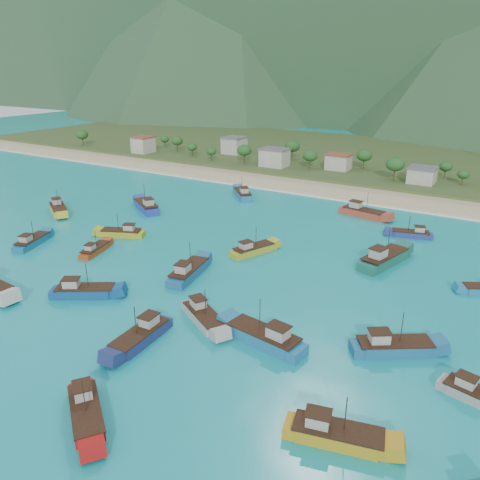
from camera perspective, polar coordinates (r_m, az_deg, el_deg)
The scene contains 25 objects.
ground at distance 87.70m, azimuth -6.20°, elevation -5.38°, with size 600.00×600.00×0.00m, color #0C888D.
beach at distance 154.03m, azimuth 11.92°, elevation 5.81°, with size 400.00×18.00×1.20m, color beige.
land at distance 211.30m, azimuth 17.69°, elevation 9.26°, with size 400.00×110.00×2.40m, color #385123.
surf_line at distance 145.39m, azimuth 10.63°, elevation 5.03°, with size 400.00×2.50×0.08m, color white.
village at distance 171.67m, azimuth 18.04°, elevation 8.33°, with size 212.83×27.78×6.66m.
vegetation at distance 175.57m, azimuth 14.45°, elevation 9.12°, with size 278.05×25.85×8.24m.
boat_0 at distance 105.87m, azimuth -17.24°, elevation -1.21°, with size 4.88×9.25×5.24m.
boat_1 at distance 55.64m, azimuth 11.56°, elevation -22.30°, with size 11.32×5.66×6.43m.
boat_2 at distance 114.25m, azimuth -14.18°, elevation 0.79°, with size 10.63×6.95×6.08m.
boat_3 at distance 69.59m, azimuth 3.05°, elevation -11.85°, with size 12.93×5.47×7.40m.
boat_4 at distance 75.23m, azimuth -4.47°, elevation -9.36°, with size 10.97×8.16×6.39m.
boat_5 at distance 144.23m, azimuth 0.31°, elevation 5.62°, with size 10.62×10.88×6.94m.
boat_7 at distance 117.57m, azimuth 20.14°, elevation 0.65°, with size 9.79×5.24×5.55m.
boat_8 at distance 66.15m, azimuth 27.13°, elevation -16.73°, with size 9.81×4.87×5.57m.
boat_9 at distance 115.32m, azimuth -24.01°, elevation -0.23°, with size 6.34×10.77×6.11m.
boat_10 at distance 71.54m, azimuth -11.99°, elevation -11.47°, with size 3.94×11.38×6.62m.
boat_14 at distance 100.78m, azimuth 1.59°, elevation -1.25°, with size 6.75×10.85×6.17m.
boat_15 at distance 90.48m, azimuth -6.28°, elevation -3.91°, with size 5.66×12.36×7.04m.
boat_18 at distance 99.63m, azimuth 17.14°, elevation -2.25°, with size 7.48×14.36×8.14m.
boat_19 at distance 137.99m, azimuth -21.25°, elevation 3.48°, with size 11.79×9.00×6.91m.
boat_20 at distance 87.09m, azimuth -18.48°, elevation -6.01°, with size 11.17×8.78×6.59m.
boat_24 at distance 133.58m, azimuth -11.34°, elevation 4.02°, with size 12.84×9.98×7.55m.
boat_26 at distance 59.91m, azimuth -18.25°, elevation -19.41°, with size 10.55×8.81×6.33m.
boat_27 at distance 129.67m, azimuth 14.74°, elevation 3.22°, with size 12.90×5.80×7.35m.
boat_28 at distance 71.04m, azimuth 18.14°, elevation -12.33°, with size 11.54×9.23×6.84m.
Camera 1 is at (48.78, -61.99, 38.33)m, focal length 35.00 mm.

